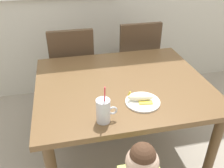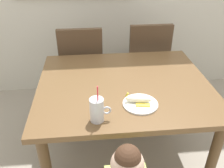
{
  "view_description": "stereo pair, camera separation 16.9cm",
  "coord_description": "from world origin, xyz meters",
  "px_view_note": "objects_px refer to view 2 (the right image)",
  "views": [
    {
      "loc": [
        -0.41,
        -1.52,
        1.68
      ],
      "look_at": [
        -0.1,
        -0.11,
        0.8
      ],
      "focal_mm": 39.03,
      "sensor_mm": 36.0,
      "label": 1
    },
    {
      "loc": [
        -0.24,
        -1.55,
        1.68
      ],
      "look_at": [
        -0.1,
        -0.11,
        0.8
      ],
      "focal_mm": 39.03,
      "sensor_mm": 36.0,
      "label": 2
    }
  ],
  "objects_px": {
    "milk_cup": "(97,111)",
    "peeled_banana": "(139,100)",
    "dining_table": "(124,93)",
    "snack_plate": "(140,104)",
    "dining_chair_left": "(82,65)",
    "dining_chair_right": "(146,60)"
  },
  "relations": [
    {
      "from": "dining_chair_left",
      "to": "snack_plate",
      "type": "distance_m",
      "value": 1.11
    },
    {
      "from": "dining_table",
      "to": "peeled_banana",
      "type": "distance_m",
      "value": 0.31
    },
    {
      "from": "milk_cup",
      "to": "dining_chair_left",
      "type": "bearing_deg",
      "value": 95.64
    },
    {
      "from": "milk_cup",
      "to": "snack_plate",
      "type": "relative_size",
      "value": 1.09
    },
    {
      "from": "dining_table",
      "to": "snack_plate",
      "type": "distance_m",
      "value": 0.31
    },
    {
      "from": "dining_table",
      "to": "snack_plate",
      "type": "bearing_deg",
      "value": -77.2
    },
    {
      "from": "dining_table",
      "to": "peeled_banana",
      "type": "height_order",
      "value": "peeled_banana"
    },
    {
      "from": "milk_cup",
      "to": "snack_plate",
      "type": "height_order",
      "value": "milk_cup"
    },
    {
      "from": "snack_plate",
      "to": "peeled_banana",
      "type": "distance_m",
      "value": 0.03
    },
    {
      "from": "snack_plate",
      "to": "dining_chair_left",
      "type": "bearing_deg",
      "value": 111.38
    },
    {
      "from": "milk_cup",
      "to": "peeled_banana",
      "type": "height_order",
      "value": "milk_cup"
    },
    {
      "from": "milk_cup",
      "to": "peeled_banana",
      "type": "relative_size",
      "value": 1.44
    },
    {
      "from": "dining_chair_right",
      "to": "dining_table",
      "type": "bearing_deg",
      "value": 65.43
    },
    {
      "from": "peeled_banana",
      "to": "dining_chair_left",
      "type": "bearing_deg",
      "value": 111.18
    },
    {
      "from": "dining_chair_right",
      "to": "peeled_banana",
      "type": "xyz_separation_m",
      "value": [
        -0.3,
        -1.06,
        0.23
      ]
    },
    {
      "from": "dining_chair_left",
      "to": "dining_chair_right",
      "type": "height_order",
      "value": "same"
    },
    {
      "from": "dining_chair_left",
      "to": "dining_chair_right",
      "type": "distance_m",
      "value": 0.69
    },
    {
      "from": "dining_chair_right",
      "to": "snack_plate",
      "type": "xyz_separation_m",
      "value": [
        -0.29,
        -1.07,
        0.2
      ]
    },
    {
      "from": "dining_chair_left",
      "to": "snack_plate",
      "type": "relative_size",
      "value": 4.17
    },
    {
      "from": "peeled_banana",
      "to": "milk_cup",
      "type": "bearing_deg",
      "value": -153.04
    },
    {
      "from": "dining_table",
      "to": "milk_cup",
      "type": "xyz_separation_m",
      "value": [
        -0.22,
        -0.41,
        0.16
      ]
    },
    {
      "from": "dining_chair_left",
      "to": "snack_plate",
      "type": "bearing_deg",
      "value": 111.38
    }
  ]
}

